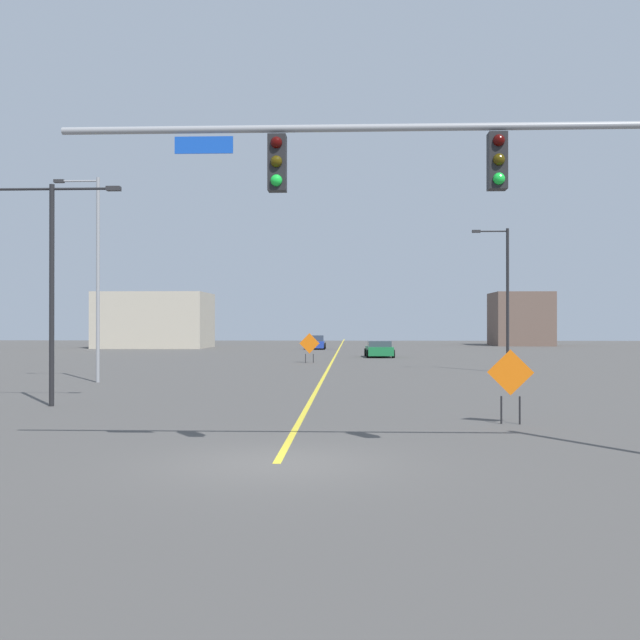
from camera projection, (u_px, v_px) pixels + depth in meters
ground at (276, 464)px, 14.42m from camera, size 212.42×212.42×0.00m
road_centre_stripe at (338, 351)px, 73.37m from camera, size 0.16×118.01×0.01m
traffic_signal_assembly at (494, 191)px, 14.26m from camera, size 12.31×0.44×6.66m
street_lamp_far_right at (52, 270)px, 24.52m from camera, size 4.40×0.24×7.03m
street_lamp_far_left at (505, 293)px, 41.53m from camera, size 1.97×0.24×7.73m
street_lamp_mid_left at (95, 270)px, 34.49m from camera, size 2.07×0.24×9.13m
construction_sign_left_shoulder at (510, 377)px, 20.13m from camera, size 1.19×0.23×1.94m
construction_sign_median_far at (309, 344)px, 51.81m from camera, size 1.36×0.26×1.99m
car_green_mid at (379, 349)px, 60.70m from camera, size 2.29×4.39×1.28m
car_blue_near at (316, 343)px, 79.89m from camera, size 1.98×4.49×1.43m
roadside_building_east at (521, 319)px, 93.49m from camera, size 6.75×7.53×6.39m
roadside_building_west at (155, 320)px, 84.78m from camera, size 11.67×8.80×6.00m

